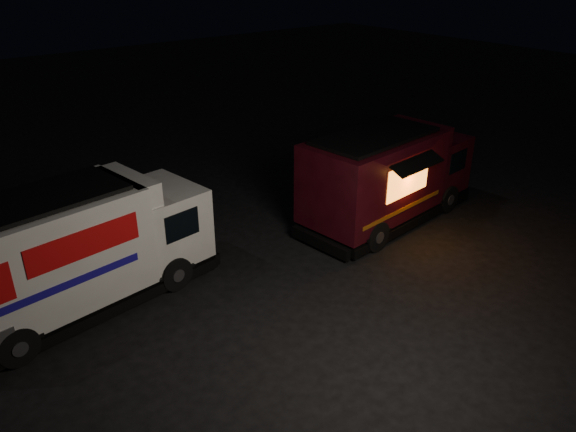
# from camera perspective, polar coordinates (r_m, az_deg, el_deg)

# --- Properties ---
(ground) EXTENTS (80.00, 80.00, 0.00)m
(ground) POSITION_cam_1_polar(r_m,az_deg,el_deg) (14.52, 2.37, -7.64)
(ground) COLOR black
(ground) RESTS_ON ground
(white_truck) EXTENTS (7.06, 3.17, 3.09)m
(white_truck) POSITION_cam_1_polar(r_m,az_deg,el_deg) (14.15, -20.62, -3.13)
(white_truck) COLOR silver
(white_truck) RESTS_ON ground
(red_truck) EXTENTS (6.69, 2.99, 3.03)m
(red_truck) POSITION_cam_1_polar(r_m,az_deg,el_deg) (17.93, 10.27, 4.15)
(red_truck) COLOR #390A11
(red_truck) RESTS_ON ground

